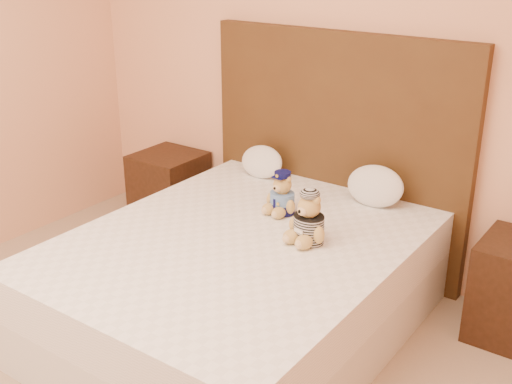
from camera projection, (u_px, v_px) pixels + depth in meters
bed at (240, 284)px, 3.45m from camera, size 1.60×2.00×0.55m
headboard at (336, 152)px, 4.03m from camera, size 1.75×0.08×1.50m
nightstand_left at (170, 190)px, 4.73m from camera, size 0.45×0.45×0.55m
teddy_police at (282, 193)px, 3.61m from camera, size 0.24×0.24×0.25m
teddy_prisoner at (309, 217)px, 3.26m from camera, size 0.29×0.28×0.27m
pillow_left at (262, 160)px, 4.17m from camera, size 0.31×0.20×0.22m
pillow_right at (375, 184)px, 3.73m from camera, size 0.35×0.23×0.25m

